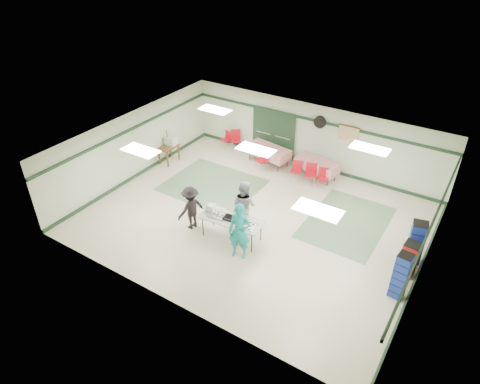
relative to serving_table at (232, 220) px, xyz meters
The scene contains 42 objects.
floor 1.50m from the serving_table, 87.09° to the left, with size 11.00×11.00×0.00m, color beige.
ceiling 2.38m from the serving_table, 87.09° to the left, with size 11.00×11.00×0.00m, color silver.
wall_back 5.85m from the serving_table, 89.34° to the left, with size 11.00×11.00×0.00m, color beige.
wall_front 3.25m from the serving_table, 88.79° to the right, with size 11.00×11.00×0.00m, color beige.
wall_left 5.63m from the serving_table, 166.37° to the left, with size 9.00×9.00×0.00m, color beige.
wall_right 5.76m from the serving_table, 13.31° to the left, with size 9.00×9.00×0.00m, color beige.
trim_back 5.94m from the serving_table, 89.34° to the left, with size 11.00×0.06×0.10m, color #1C3522.
baseboard_back 5.83m from the serving_table, 89.34° to the left, with size 11.00×0.06×0.12m, color #1C3522.
trim_left 5.72m from the serving_table, 166.30° to the left, with size 9.00×0.06×0.10m, color #1C3522.
baseboard_left 5.60m from the serving_table, 166.30° to the left, with size 9.00×0.06×0.12m, color #1C3522.
trim_right 5.84m from the serving_table, 13.38° to the left, with size 9.00×0.06×0.10m, color #1C3522.
baseboard_right 5.73m from the serving_table, 13.38° to the left, with size 9.00×0.06×0.12m, color #1C3522.
green_patch_a 3.44m from the serving_table, 136.40° to the left, with size 3.50×3.00×0.01m, color slate.
green_patch_b 4.08m from the serving_table, 44.50° to the left, with size 2.50×3.50×0.01m, color slate.
double_door_left 6.15m from the serving_table, 110.33° to the left, with size 0.90×0.06×2.10m, color gray.
double_door_right 5.89m from the serving_table, 101.61° to the left, with size 0.90×0.06×2.10m, color gray.
door_frame 5.98m from the serving_table, 106.16° to the left, with size 2.00×0.03×2.15m, color #1C3522.
wall_fan 5.92m from the serving_table, 86.35° to the left, with size 0.50×0.50×0.10m, color black.
scroll_banner 6.07m from the serving_table, 74.77° to the left, with size 0.80×0.02×0.60m, color #DCB989.
serving_table is the anchor object (origin of this frame).
sheet_tray_right 0.56m from the serving_table, ahead, with size 0.63×0.48×0.02m, color silver.
sheet_tray_mid 0.19m from the serving_table, 133.18° to the left, with size 0.63×0.48×0.02m, color silver.
sheet_tray_left 0.50m from the serving_table, behind, with size 0.56×0.43×0.02m, color silver.
baking_pan 0.08m from the serving_table, 84.63° to the right, with size 0.48×0.30×0.08m, color black.
foam_box_stack 0.83m from the serving_table, behind, with size 0.23×0.21×0.21m, color white.
volunteer_teal 0.93m from the serving_table, 40.89° to the right, with size 0.68×0.45×1.86m, color teal.
volunteer_grey 0.69m from the serving_table, 86.10° to the left, with size 0.89×0.69×1.82m, color gray.
volunteer_dark 1.48m from the serving_table, behind, with size 1.00×0.58×1.55m, color black.
dining_table_a 5.09m from the serving_table, 81.87° to the left, with size 1.79×1.01×0.77m.
dining_table_b 5.26m from the serving_table, 106.37° to the left, with size 1.96×1.13×0.77m.
chair_a 4.53m from the serving_table, 80.86° to the left, with size 0.53×0.53×0.88m.
chair_b 4.47m from the serving_table, 88.55° to the left, with size 0.43×0.44×0.81m.
chair_c 4.64m from the serving_table, 74.55° to the left, with size 0.49×0.49×0.84m.
chair_d 4.69m from the serving_table, 107.56° to the left, with size 0.51×0.51×0.87m.
chair_loose_a 6.35m from the serving_table, 121.89° to the left, with size 0.60×0.60×0.93m.
chair_loose_b 6.53m from the serving_table, 125.50° to the left, with size 0.47×0.47×0.79m.
crate_stack_blue_a 5.61m from the serving_table, 21.56° to the left, with size 0.43×0.43×1.39m, color #1A3B9E.
crate_stack_red 5.40m from the serving_table, 14.67° to the left, with size 0.43×0.43×1.11m, color maroon.
crate_stack_blue_b 5.23m from the serving_table, ahead, with size 0.37×0.37×1.45m, color #1A3B9E.
printer_table 5.84m from the serving_table, 150.59° to the left, with size 0.57×0.89×0.74m.
office_printer 5.95m from the serving_table, 148.76° to the left, with size 0.45×0.39×0.36m, color beige.
broom 5.98m from the serving_table, 149.68° to the left, with size 0.03×0.03×1.42m, color brown.
Camera 1 is at (6.05, -10.38, 8.82)m, focal length 32.00 mm.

